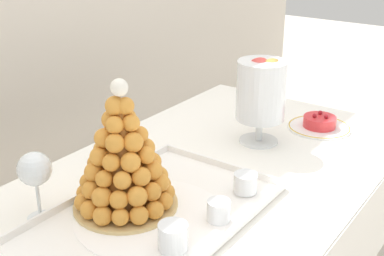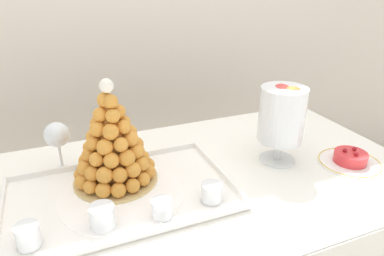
{
  "view_description": "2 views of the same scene",
  "coord_description": "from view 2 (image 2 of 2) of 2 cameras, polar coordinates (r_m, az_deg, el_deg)",
  "views": [
    {
      "loc": [
        -0.98,
        -0.68,
        1.38
      ],
      "look_at": [
        -0.03,
        -0.0,
        0.89
      ],
      "focal_mm": 48.24,
      "sensor_mm": 36.0,
      "label": 1
    },
    {
      "loc": [
        -0.34,
        -0.83,
        1.31
      ],
      "look_at": [
        -0.0,
        -0.02,
        0.91
      ],
      "focal_mm": 32.27,
      "sensor_mm": 36.0,
      "label": 2
    }
  ],
  "objects": [
    {
      "name": "buffet_table",
      "position": [
        1.12,
        -0.28,
        -12.37
      ],
      "size": [
        1.45,
        0.79,
        0.74
      ],
      "color": "brown",
      "rests_on": "ground_plane"
    },
    {
      "name": "serving_tray",
      "position": [
        1.0,
        -11.57,
        -10.75
      ],
      "size": [
        0.61,
        0.38,
        0.02
      ],
      "color": "white",
      "rests_on": "buffet_table"
    },
    {
      "name": "croquembouche",
      "position": [
        1.0,
        -12.98,
        -2.65
      ],
      "size": [
        0.24,
        0.24,
        0.31
      ],
      "color": "tan",
      "rests_on": "serving_tray"
    },
    {
      "name": "dessert_cup_left",
      "position": [
        0.89,
        -25.48,
        -15.85
      ],
      "size": [
        0.05,
        0.05,
        0.05
      ],
      "color": "silver",
      "rests_on": "serving_tray"
    },
    {
      "name": "dessert_cup_mid_left",
      "position": [
        0.88,
        -14.59,
        -14.05
      ],
      "size": [
        0.06,
        0.06,
        0.06
      ],
      "color": "silver",
      "rests_on": "serving_tray"
    },
    {
      "name": "dessert_cup_centre",
      "position": [
        0.89,
        -5.03,
        -13.14
      ],
      "size": [
        0.05,
        0.05,
        0.05
      ],
      "color": "silver",
      "rests_on": "serving_tray"
    },
    {
      "name": "dessert_cup_mid_right",
      "position": [
        0.95,
        3.26,
        -10.61
      ],
      "size": [
        0.06,
        0.06,
        0.05
      ],
      "color": "silver",
      "rests_on": "serving_tray"
    },
    {
      "name": "macaron_goblet",
      "position": [
        1.12,
        14.63,
        2.05
      ],
      "size": [
        0.15,
        0.15,
        0.27
      ],
      "color": "white",
      "rests_on": "buffet_table"
    },
    {
      "name": "fruit_tart_plate",
      "position": [
        1.24,
        24.64,
        -4.79
      ],
      "size": [
        0.2,
        0.2,
        0.05
      ],
      "color": "white",
      "rests_on": "buffet_table"
    },
    {
      "name": "wine_glass",
      "position": [
        1.12,
        -21.41,
        -1.25
      ],
      "size": [
        0.08,
        0.08,
        0.16
      ],
      "color": "silver",
      "rests_on": "buffet_table"
    }
  ]
}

